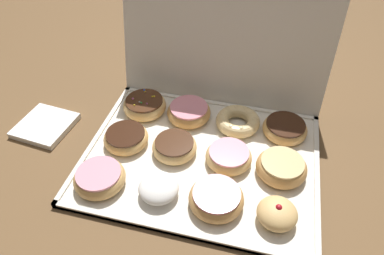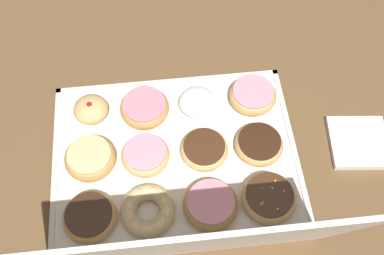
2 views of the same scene
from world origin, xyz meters
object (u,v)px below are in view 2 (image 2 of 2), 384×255
Objects in this scene: chocolate_frosted_donut_5 at (204,150)px; sprinkle_donut_8 at (269,197)px; pink_frosted_donut_0 at (253,95)px; pink_frosted_donut_2 at (145,108)px; pink_frosted_donut_6 at (145,154)px; glazed_ring_donut_7 at (90,158)px; chocolate_frosted_donut_11 at (90,216)px; cruller_donut_10 at (148,210)px; powdered_filled_donut_1 at (197,102)px; chocolate_frosted_donut_4 at (259,144)px; pink_frosted_donut_9 at (211,204)px; jelly_filled_donut_3 at (91,109)px; napkin_stack at (359,142)px; donut_box at (175,157)px.

sprinkle_donut_8 is at bearing 133.80° from chocolate_frosted_donut_5.
pink_frosted_donut_2 is (0.27, 0.01, 0.00)m from pink_frosted_donut_0.
glazed_ring_donut_7 reaches higher than pink_frosted_donut_6.
pink_frosted_donut_6 is 0.94× the size of glazed_ring_donut_7.
sprinkle_donut_8 reaches higher than pink_frosted_donut_6.
pink_frosted_donut_0 is 0.19m from chocolate_frosted_donut_5.
pink_frosted_donut_0 is 0.98× the size of sprinkle_donut_8.
sprinkle_donut_8 is at bearing 87.61° from pink_frosted_donut_0.
sprinkle_donut_8 is 0.39m from chocolate_frosted_donut_11.
pink_frosted_donut_2 is 1.01× the size of cruller_donut_10.
powdered_filled_donut_1 reaches higher than pink_frosted_donut_6.
pink_frosted_donut_2 is 1.05× the size of chocolate_frosted_donut_4.
pink_frosted_donut_9 is 0.26m from chocolate_frosted_donut_11.
sprinkle_donut_8 reaches higher than glazed_ring_donut_7.
powdered_filled_donut_1 is 1.07× the size of jelly_filled_donut_3.
sprinkle_donut_8 is 0.13m from pink_frosted_donut_9.
glazed_ring_donut_7 is (0.40, 0.13, 0.00)m from pink_frosted_donut_0.
chocolate_frosted_donut_11 is at bearing 11.12° from napkin_stack.
powdered_filled_donut_1 is 0.76× the size of glazed_ring_donut_7.
chocolate_frosted_donut_11 is (0.26, 0.26, -0.00)m from powdered_filled_donut_1.
pink_frosted_donut_6 is at bearing 133.10° from jelly_filled_donut_3.
napkin_stack is (-0.37, 0.01, -0.02)m from chocolate_frosted_donut_5.
glazed_ring_donut_7 is at bearing -28.36° from pink_frosted_donut_9.
chocolate_frosted_donut_5 is 0.14m from pink_frosted_donut_6.
pink_frosted_donut_2 is at bearing 1.91° from pink_frosted_donut_0.
donut_box is 0.23m from sprinkle_donut_8.
donut_box is 4.80× the size of cruller_donut_10.
chocolate_frosted_donut_5 is (-0.26, 0.14, -0.00)m from jelly_filled_donut_3.
jelly_filled_donut_3 reaches higher than glazed_ring_donut_7.
chocolate_frosted_donut_11 is at bearing 89.49° from jelly_filled_donut_3.
napkin_stack is (-0.63, 0.14, -0.02)m from jelly_filled_donut_3.
glazed_ring_donut_7 is at bearing 89.40° from jelly_filled_donut_3.
jelly_filled_donut_3 is 0.76× the size of chocolate_frosted_donut_5.
napkin_stack is (-0.37, 0.14, -0.02)m from powdered_filled_donut_1.
pink_frosted_donut_0 is at bearing -161.74° from glazed_ring_donut_7.
powdered_filled_donut_1 reaches higher than napkin_stack.
pink_frosted_donut_6 is at bearing 87.54° from pink_frosted_donut_2.
pink_frosted_donut_9 is at bearing 0.75° from sprinkle_donut_8.
pink_frosted_donut_0 is 0.27m from napkin_stack.
jelly_filled_donut_3 is at bearing -90.60° from glazed_ring_donut_7.
pink_frosted_donut_9 is (0.00, 0.26, 0.00)m from powdered_filled_donut_1.
pink_frosted_donut_2 is at bearing -26.38° from chocolate_frosted_donut_4.
pink_frosted_donut_0 is at bearing -32.09° from napkin_stack.
pink_frosted_donut_9 is at bearing 89.88° from powdered_filled_donut_1.
chocolate_frosted_donut_4 and cruller_donut_10 have the same top height.
chocolate_frosted_donut_4 is at bearing 134.66° from powdered_filled_donut_1.
donut_box is 5.09× the size of pink_frosted_donut_6.
napkin_stack is (-0.24, -0.12, -0.02)m from sprinkle_donut_8.
glazed_ring_donut_7 reaches higher than donut_box.
powdered_filled_donut_1 reaches higher than donut_box.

